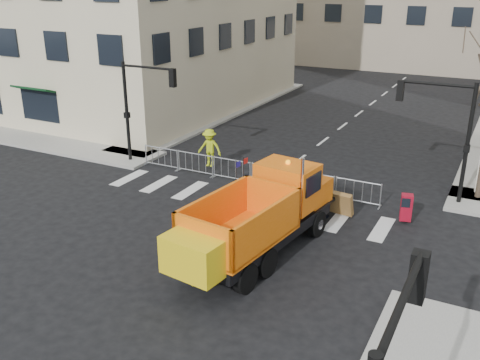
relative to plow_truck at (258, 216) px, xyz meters
The scene contains 11 objects.
ground 3.33m from the plow_truck, 154.11° to the right, with size 120.00×120.00×0.00m, color black.
sidewalk_back 7.83m from the plow_truck, 110.08° to the left, with size 64.00×5.00×0.15m, color gray.
traffic_light_left 12.37m from the plow_truck, 149.69° to the left, with size 0.18×0.18×5.40m, color black.
traffic_light_right 10.16m from the plow_truck, 54.51° to the left, with size 0.18×0.18×5.40m, color black.
crowd_barriers 7.24m from the plow_truck, 118.20° to the left, with size 12.60×0.60×1.10m, color #9EA0A5, non-canonical shape.
plow_truck is the anchor object (origin of this frame).
cop_a 5.24m from the plow_truck, 89.72° to the left, with size 0.68×0.44×1.86m, color black.
cop_b 4.42m from the plow_truck, 78.55° to the left, with size 0.78×0.61×1.61m, color black.
cop_c 4.20m from the plow_truck, 98.71° to the left, with size 1.10×0.46×1.87m, color black.
worker 9.60m from the plow_truck, 130.71° to the left, with size 1.29×0.74×1.99m, color #AFC116.
newspaper_box 6.72m from the plow_truck, 51.53° to the left, with size 0.45×0.40×1.10m, color maroon.
Camera 1 is at (9.91, -14.12, 9.42)m, focal length 40.00 mm.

